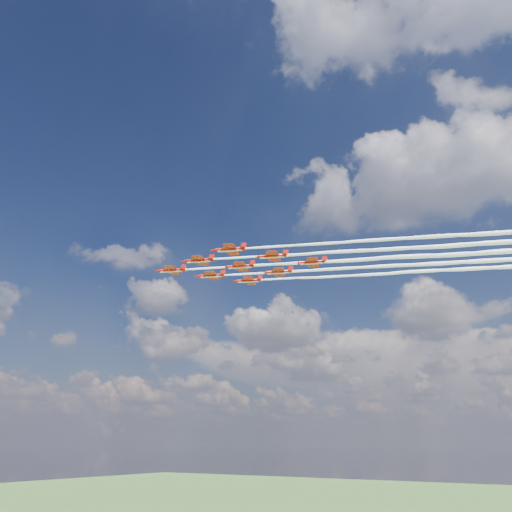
# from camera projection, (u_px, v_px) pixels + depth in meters

# --- Properties ---
(jet_lead) EXTENTS (123.77, 55.17, 2.59)m
(jet_lead) POSITION_uv_depth(u_px,v_px,m) (375.00, 259.00, 148.98)
(jet_lead) COLOR red
(jet_row2_port) EXTENTS (123.77, 55.17, 2.59)m
(jet_row2_port) POSITION_uv_depth(u_px,v_px,m) (417.00, 247.00, 140.48)
(jet_row2_port) COLOR red
(jet_row2_starb) EXTENTS (123.77, 55.17, 2.59)m
(jet_row2_starb) POSITION_uv_depth(u_px,v_px,m) (410.00, 265.00, 154.01)
(jet_row2_starb) COLOR red
(jet_row3_port) EXTENTS (123.77, 55.17, 2.59)m
(jet_row3_port) POSITION_uv_depth(u_px,v_px,m) (464.00, 235.00, 131.97)
(jet_row3_port) COLOR red
(jet_row3_centre) EXTENTS (123.77, 55.17, 2.59)m
(jet_row3_centre) POSITION_uv_depth(u_px,v_px,m) (453.00, 254.00, 145.50)
(jet_row3_centre) COLOR red
(jet_row3_starb) EXTENTS (123.77, 55.17, 2.59)m
(jet_row3_starb) POSITION_uv_depth(u_px,v_px,m) (444.00, 270.00, 159.03)
(jet_row3_starb) COLOR red
(jet_row4_port) EXTENTS (123.77, 55.17, 2.59)m
(jet_row4_port) POSITION_uv_depth(u_px,v_px,m) (501.00, 242.00, 136.99)
(jet_row4_port) COLOR red
(jet_row4_starb) EXTENTS (123.77, 55.17, 2.59)m
(jet_row4_starb) POSITION_uv_depth(u_px,v_px,m) (487.00, 261.00, 150.52)
(jet_row4_starb) COLOR red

